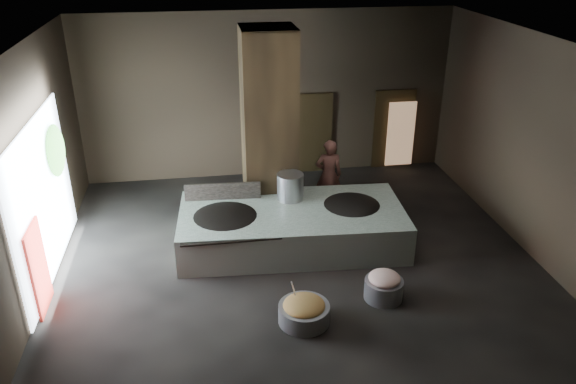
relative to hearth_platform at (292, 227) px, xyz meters
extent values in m
cube|color=black|center=(0.00, -0.47, -0.47)|extent=(10.00, 9.00, 0.10)
cube|color=black|center=(0.00, -0.47, 4.13)|extent=(10.00, 9.00, 0.10)
cube|color=black|center=(0.00, 4.08, 1.83)|extent=(10.00, 0.10, 4.50)
cube|color=black|center=(0.00, -5.02, 1.83)|extent=(10.00, 0.10, 4.50)
cube|color=black|center=(-5.05, -0.47, 1.83)|extent=(0.10, 9.00, 4.50)
cube|color=black|center=(5.05, -0.47, 1.83)|extent=(0.10, 9.00, 4.50)
cube|color=black|center=(-0.30, 1.43, 1.83)|extent=(1.20, 1.20, 4.50)
cube|color=#B4C8B5|center=(0.00, 0.00, 0.00)|extent=(5.00, 2.62, 0.85)
cube|color=black|center=(0.00, 0.00, 0.39)|extent=(4.76, 2.29, 0.03)
ellipsoid|color=black|center=(-1.45, -0.05, 0.33)|extent=(1.54, 1.54, 0.42)
cylinder|color=black|center=(-1.45, -0.05, 0.40)|extent=(1.57, 1.57, 0.05)
ellipsoid|color=black|center=(1.35, 0.05, 0.33)|extent=(1.43, 1.43, 0.40)
cylinder|color=black|center=(1.35, 0.05, 0.40)|extent=(1.46, 1.46, 0.05)
cylinder|color=#A6A8AE|center=(0.05, 0.55, 0.71)|extent=(0.59, 0.59, 0.64)
cube|color=black|center=(-1.45, 0.75, 0.61)|extent=(1.69, 0.17, 0.42)
imported|color=brown|center=(1.17, 1.58, 0.48)|extent=(0.70, 0.48, 1.81)
cylinder|color=gray|center=(-0.23, -2.72, -0.25)|extent=(0.97, 0.97, 0.34)
ellipsoid|color=olive|center=(-0.23, -2.72, -0.07)|extent=(0.76, 0.76, 0.23)
cylinder|color=#A6A8AE|center=(-0.38, -2.57, 0.13)|extent=(0.19, 0.34, 0.66)
cylinder|color=gray|center=(1.39, -2.27, -0.22)|extent=(0.84, 0.84, 0.40)
ellipsoid|color=tan|center=(1.39, -2.27, 0.03)|extent=(0.61, 0.61, 0.23)
cube|color=black|center=(1.20, 3.98, 0.68)|extent=(1.18, 0.08, 2.38)
cube|color=#8C6647|center=(0.95, 4.11, 0.63)|extent=(0.89, 0.04, 2.10)
cube|color=black|center=(3.60, 3.98, 0.68)|extent=(1.18, 0.08, 2.38)
cube|color=#8C6647|center=(3.76, 3.77, 0.63)|extent=(0.80, 0.04, 1.88)
cube|color=white|center=(-4.95, -0.27, 1.18)|extent=(0.04, 4.20, 3.10)
cube|color=maroon|center=(-4.88, -1.57, 0.43)|extent=(0.05, 0.90, 1.70)
ellipsoid|color=#194714|center=(-4.85, 0.83, 1.78)|extent=(0.28, 1.10, 1.10)
camera|label=1|loc=(-1.77, -10.67, 6.01)|focal=35.00mm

